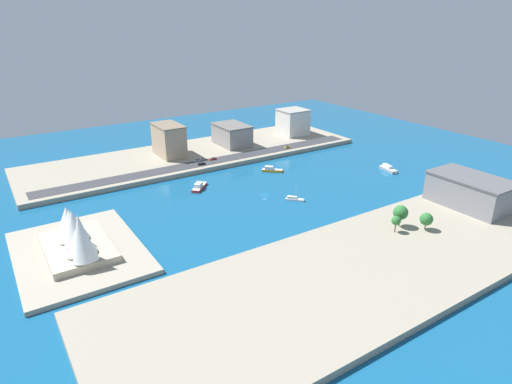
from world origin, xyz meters
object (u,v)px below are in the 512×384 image
Objects in this scene: sedan_silver at (198,160)px; traffic_light_waterfront at (202,161)px; water_taxi_orange at (272,170)px; pickup_red at (213,159)px; yacht_sleek_gray at (388,169)px; taxi_yellow_cab at (287,147)px; sailboat_small_white at (294,199)px; suv_black at (201,164)px; opera_landmark at (76,234)px; tugboat_red at (199,186)px; apartment_midrise_tan at (169,140)px; hotel_broad_white at (293,122)px; warehouse_low_gray at (470,191)px; carpark_squat_concrete at (232,135)px.

traffic_light_waterfront is (-12.21, 2.43, 3.43)m from sedan_silver.
pickup_red reaches higher than water_taxi_orange.
yacht_sleek_gray is at bearing -122.19° from traffic_light_waterfront.
yacht_sleek_gray is 3.19× the size of taxi_yellow_cab.
suv_black is at bearing 14.22° from sailboat_small_white.
taxi_yellow_cab is 0.12× the size of opera_landmark.
sailboat_small_white reaches higher than yacht_sleek_gray.
apartment_midrise_tan is at bearing -7.07° from tugboat_red.
tugboat_red is at bearing 155.21° from sedan_silver.
sailboat_small_white is at bearing -91.59° from opera_landmark.
suv_black is at bearing 107.30° from hotel_broad_white.
hotel_broad_white is 219.24m from opera_landmark.
suv_black is (29.28, 36.19, 2.60)m from water_taxi_orange.
sailboat_small_white is 78.02m from suv_black.
opera_landmark reaches higher than yacht_sleek_gray.
sailboat_small_white reaches higher than traffic_light_waterfront.
traffic_light_waterfront is at bearing 16.30° from sailboat_small_white.
taxi_yellow_cab is (-4.62, -59.87, 0.06)m from pickup_red.
warehouse_low_gray is (-59.66, -67.77, 9.83)m from sailboat_small_white.
traffic_light_waterfront is at bearing 161.86° from suv_black.
taxi_yellow_cab reaches higher than yacht_sleek_gray.
water_taxi_orange is at bearing 133.63° from hotel_broad_white.
tugboat_red is 0.47× the size of carpark_squat_concrete.
sailboat_small_white is 2.07× the size of suv_black.
sedan_silver is 0.12× the size of opera_landmark.
taxi_yellow_cab reaches higher than water_taxi_orange.
pickup_red is at bearing -53.60° from opera_landmark.
sailboat_small_white is at bearing 48.64° from warehouse_low_gray.
tugboat_red is at bearing 136.78° from carpark_squat_concrete.
traffic_light_waterfront reaches higher than sedan_silver.
carpark_squat_concrete reaches higher than sedan_silver.
suv_black is 71.36m from taxi_yellow_cab.
traffic_light_waterfront is 114.53m from opera_landmark.
warehouse_low_gray reaches higher than tugboat_red.
taxi_yellow_cab reaches higher than sedan_silver.
opera_landmark is at bearing 118.14° from hotel_broad_white.
hotel_broad_white reaches higher than traffic_light_waterfront.
opera_landmark reaches higher than sailboat_small_white.
opera_landmark reaches higher than pickup_red.
yacht_sleek_gray is at bearing -108.05° from tugboat_red.
pickup_red is 16.83m from traffic_light_waterfront.
sedan_silver is (83.03, 18.28, 2.91)m from sailboat_small_white.
warehouse_low_gray reaches higher than taxi_yellow_cab.
apartment_midrise_tan is 27.79m from sedan_silver.
sailboat_small_white is 111.30m from apartment_midrise_tan.
warehouse_low_gray is (-65.53, 14.69, 9.45)m from yacht_sleek_gray.
suv_black is at bearing 126.79° from carpark_squat_concrete.
pickup_red is at bearing -65.27° from suv_black.
sailboat_small_white is at bearing 94.07° from yacht_sleek_gray.
warehouse_low_gray is at bearing -145.86° from traffic_light_waterfront.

